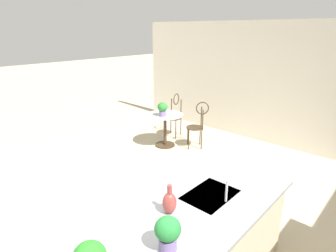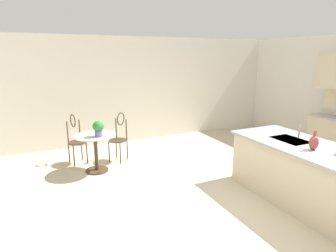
% 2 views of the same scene
% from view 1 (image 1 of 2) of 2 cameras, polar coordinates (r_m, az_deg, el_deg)
% --- Properties ---
extents(ground_plane, '(40.00, 40.00, 0.00)m').
position_cam_1_polar(ground_plane, '(3.82, -6.01, -22.16)').
color(ground_plane, beige).
extents(wall_left_window, '(0.12, 7.80, 2.70)m').
position_cam_1_polar(wall_left_window, '(6.61, 22.29, 7.52)').
color(wall_left_window, silver).
rests_on(wall_left_window, ground).
extents(bistro_table, '(0.80, 0.80, 0.74)m').
position_cam_1_polar(bistro_table, '(6.27, -0.60, -0.18)').
color(bistro_table, '#3D2D1E').
rests_on(bistro_table, ground).
extents(chair_near_window, '(0.54, 0.54, 1.04)m').
position_cam_1_polar(chair_near_window, '(6.19, 6.02, 0.68)').
color(chair_near_window, '#3D2D1E').
rests_on(chair_near_window, ground).
extents(chair_by_island, '(0.52, 0.46, 1.04)m').
position_cam_1_polar(chair_by_island, '(6.87, 1.32, 2.66)').
color(chair_by_island, '#3D2D1E').
rests_on(chair_by_island, ground).
extents(sink_faucet, '(0.02, 0.02, 0.22)m').
position_cam_1_polar(sink_faucet, '(2.83, 11.74, -12.86)').
color(sink_faucet, '#B2B5BA').
rests_on(sink_faucet, kitchen_island).
extents(potted_plant_on_table, '(0.21, 0.21, 0.30)m').
position_cam_1_polar(potted_plant_on_table, '(6.01, -1.11, 3.60)').
color(potted_plant_on_table, '#7A669E').
rests_on(potted_plant_on_table, bistro_table).
extents(potted_plant_counter_near, '(0.20, 0.20, 0.28)m').
position_cam_1_polar(potted_plant_counter_near, '(2.23, -0.06, -20.70)').
color(potted_plant_counter_near, '#7A669E').
rests_on(potted_plant_counter_near, kitchen_island).
extents(vase_on_counter, '(0.13, 0.13, 0.29)m').
position_cam_1_polar(vase_on_counter, '(2.63, 0.31, -15.19)').
color(vase_on_counter, '#993D38').
rests_on(vase_on_counter, kitchen_island).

